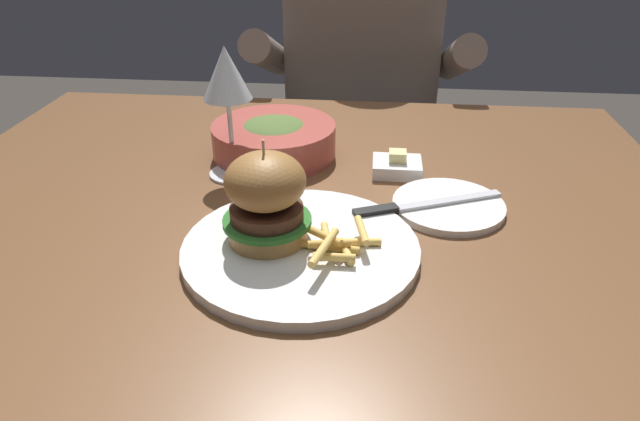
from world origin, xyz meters
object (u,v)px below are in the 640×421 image
(table_knife, at_px, (415,205))
(butter_dish, at_px, (397,166))
(main_plate, at_px, (301,249))
(diner_person, at_px, (360,132))
(wine_glass, at_px, (227,80))
(bread_plate, at_px, (448,206))
(burger_sandwich, at_px, (266,198))
(soup_bowl, at_px, (274,138))

(table_knife, relative_size, butter_dish, 2.74)
(main_plate, distance_m, diner_person, 0.87)
(wine_glass, xyz_separation_m, table_knife, (0.27, -0.10, -0.13))
(diner_person, bearing_deg, bread_plate, -78.95)
(burger_sandwich, distance_m, soup_bowl, 0.28)
(main_plate, height_order, butter_dish, butter_dish)
(bread_plate, bearing_deg, butter_dish, 122.26)
(bread_plate, bearing_deg, burger_sandwich, -152.11)
(table_knife, relative_size, diner_person, 0.17)
(main_plate, relative_size, wine_glass, 1.45)
(main_plate, xyz_separation_m, soup_bowl, (-0.08, 0.29, 0.02))
(burger_sandwich, height_order, soup_bowl, burger_sandwich)
(main_plate, distance_m, soup_bowl, 0.30)
(main_plate, relative_size, burger_sandwich, 2.22)
(bread_plate, bearing_deg, diner_person, 101.05)
(wine_glass, height_order, diner_person, diner_person)
(table_knife, bearing_deg, diner_person, 97.25)
(burger_sandwich, bearing_deg, bread_plate, 27.89)
(wine_glass, xyz_separation_m, butter_dish, (0.25, 0.03, -0.14))
(bread_plate, distance_m, table_knife, 0.05)
(wine_glass, relative_size, soup_bowl, 0.98)
(main_plate, bearing_deg, diner_person, 86.94)
(soup_bowl, bearing_deg, burger_sandwich, -81.95)
(butter_dish, xyz_separation_m, diner_person, (-0.07, 0.61, -0.19))
(soup_bowl, bearing_deg, butter_dish, -13.91)
(wine_glass, bearing_deg, bread_plate, -13.80)
(table_knife, xyz_separation_m, butter_dish, (-0.02, 0.13, -0.00))
(butter_dish, bearing_deg, diner_person, 96.77)
(bread_plate, height_order, diner_person, diner_person)
(butter_dish, bearing_deg, main_plate, -116.50)
(bread_plate, xyz_separation_m, butter_dish, (-0.07, 0.11, 0.01))
(burger_sandwich, xyz_separation_m, wine_glass, (-0.09, 0.20, 0.08))
(table_knife, relative_size, soup_bowl, 1.02)
(table_knife, bearing_deg, soup_bowl, 141.24)
(table_knife, bearing_deg, burger_sandwich, -150.86)
(burger_sandwich, bearing_deg, main_plate, -12.76)
(table_knife, bearing_deg, wine_glass, 160.16)
(burger_sandwich, height_order, butter_dish, burger_sandwich)
(table_knife, height_order, diner_person, diner_person)
(wine_glass, height_order, table_knife, wine_glass)
(wine_glass, distance_m, butter_dish, 0.28)
(soup_bowl, height_order, diner_person, diner_person)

